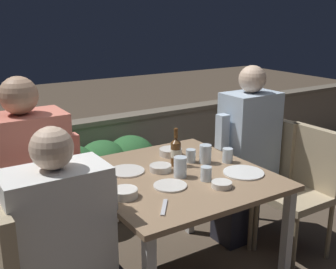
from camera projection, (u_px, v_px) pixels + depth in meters
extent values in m
cube|color=gray|center=(85.00, 164.00, 3.74)|extent=(9.00, 0.14, 0.70)
cube|color=#706656|center=(82.00, 123.00, 3.63)|extent=(9.00, 0.18, 0.04)
cube|color=#937556|center=(175.00, 176.00, 2.46)|extent=(1.00, 1.04, 0.03)
cube|color=silver|center=(286.00, 246.00, 2.41)|extent=(0.05, 0.05, 0.71)
cube|color=silver|center=(76.00, 221.00, 2.71)|extent=(0.05, 0.05, 0.71)
cube|color=silver|center=(190.00, 190.00, 3.17)|extent=(0.05, 0.05, 0.71)
cube|color=brown|center=(105.00, 201.00, 3.49)|extent=(0.93, 0.36, 0.28)
ellipsoid|color=#2D6633|center=(73.00, 171.00, 3.27)|extent=(0.42, 0.47, 0.40)
ellipsoid|color=#2D6633|center=(103.00, 165.00, 3.40)|extent=(0.42, 0.47, 0.40)
ellipsoid|color=#2D6633|center=(131.00, 159.00, 3.53)|extent=(0.42, 0.47, 0.40)
cube|color=tan|center=(1.00, 250.00, 1.78)|extent=(0.06, 0.41, 0.43)
cube|color=white|center=(58.00, 224.00, 1.89)|extent=(0.47, 0.26, 0.53)
cube|color=white|center=(108.00, 198.00, 2.01)|extent=(0.07, 0.07, 0.24)
sphere|color=beige|center=(52.00, 148.00, 1.79)|extent=(0.19, 0.19, 0.19)
cube|color=tan|center=(20.00, 247.00, 2.25)|extent=(0.41, 0.41, 0.05)
cylinder|color=#9E8966|center=(46.00, 259.00, 2.54)|extent=(0.03, 0.03, 0.42)
cube|color=#E07A66|center=(27.00, 179.00, 2.18)|extent=(0.43, 0.26, 0.69)
cube|color=#E07A66|center=(72.00, 156.00, 2.28)|extent=(0.07, 0.07, 0.24)
sphere|color=tan|center=(19.00, 95.00, 2.05)|extent=(0.19, 0.19, 0.19)
cube|color=tan|center=(295.00, 196.00, 2.86)|extent=(0.41, 0.41, 0.05)
cube|color=tan|center=(316.00, 158.00, 2.88)|extent=(0.06, 0.41, 0.43)
cylinder|color=#9E8966|center=(294.00, 246.00, 2.69)|extent=(0.03, 0.03, 0.42)
cylinder|color=#9E8966|center=(329.00, 231.00, 2.87)|extent=(0.03, 0.03, 0.42)
cylinder|color=#9E8966|center=(256.00, 223.00, 2.97)|extent=(0.03, 0.03, 0.42)
cylinder|color=#9E8966|center=(290.00, 211.00, 3.15)|extent=(0.03, 0.03, 0.42)
cube|color=tan|center=(253.00, 180.00, 3.14)|extent=(0.41, 0.41, 0.05)
cube|color=tan|center=(273.00, 145.00, 3.16)|extent=(0.06, 0.41, 0.43)
cylinder|color=#9E8966|center=(251.00, 223.00, 2.97)|extent=(0.03, 0.03, 0.42)
cylinder|color=#9E8966|center=(285.00, 211.00, 3.15)|extent=(0.03, 0.03, 0.42)
cylinder|color=#9E8966|center=(219.00, 205.00, 3.26)|extent=(0.03, 0.03, 0.42)
cylinder|color=#9E8966|center=(253.00, 195.00, 3.44)|extent=(0.03, 0.03, 0.42)
cube|color=#282833|center=(235.00, 211.00, 3.11)|extent=(0.27, 0.23, 0.47)
cube|color=silver|center=(249.00, 137.00, 3.01)|extent=(0.39, 0.26, 0.64)
cube|color=silver|center=(222.00, 132.00, 2.85)|extent=(0.07, 0.07, 0.24)
sphere|color=beige|center=(252.00, 79.00, 2.89)|extent=(0.19, 0.19, 0.19)
cylinder|color=brown|center=(176.00, 154.00, 2.57)|extent=(0.06, 0.06, 0.15)
cylinder|color=beige|center=(176.00, 153.00, 2.56)|extent=(0.06, 0.06, 0.05)
cone|color=brown|center=(176.00, 140.00, 2.54)|extent=(0.06, 0.06, 0.03)
cylinder|color=brown|center=(176.00, 133.00, 2.53)|extent=(0.02, 0.02, 0.06)
cylinder|color=silver|center=(170.00, 186.00, 2.27)|extent=(0.18, 0.18, 0.01)
cylinder|color=white|center=(244.00, 173.00, 2.46)|extent=(0.24, 0.24, 0.01)
cylinder|color=silver|center=(127.00, 171.00, 2.48)|extent=(0.21, 0.21, 0.01)
cylinder|color=silver|center=(125.00, 193.00, 2.14)|extent=(0.13, 0.13, 0.04)
torus|color=silver|center=(125.00, 190.00, 2.13)|extent=(0.13, 0.13, 0.01)
cylinder|color=silver|center=(222.00, 184.00, 2.26)|extent=(0.11, 0.11, 0.03)
torus|color=silver|center=(222.00, 182.00, 2.26)|extent=(0.11, 0.11, 0.01)
cylinder|color=beige|center=(171.00, 152.00, 2.76)|extent=(0.15, 0.15, 0.05)
torus|color=beige|center=(171.00, 149.00, 2.75)|extent=(0.15, 0.15, 0.01)
cylinder|color=beige|center=(160.00, 168.00, 2.49)|extent=(0.13, 0.13, 0.04)
torus|color=beige|center=(160.00, 166.00, 2.49)|extent=(0.13, 0.13, 0.01)
cylinder|color=silver|center=(191.00, 156.00, 2.63)|extent=(0.06, 0.06, 0.08)
cylinder|color=silver|center=(228.00, 155.00, 2.63)|extent=(0.07, 0.07, 0.09)
cylinder|color=silver|center=(180.00, 167.00, 2.39)|extent=(0.08, 0.08, 0.12)
cylinder|color=silver|center=(205.00, 154.00, 2.61)|extent=(0.08, 0.08, 0.12)
cylinder|color=silver|center=(206.00, 174.00, 2.35)|extent=(0.06, 0.06, 0.08)
cube|color=silver|center=(164.00, 207.00, 2.02)|extent=(0.12, 0.15, 0.01)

